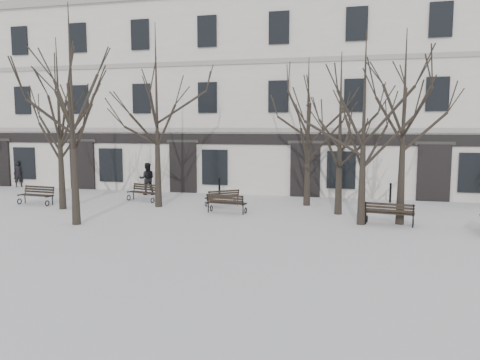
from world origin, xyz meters
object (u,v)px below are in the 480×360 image
(bench_0, at_px, (37,194))
(bench_4, at_px, (222,197))
(tree_0, at_px, (58,103))
(tree_3, at_px, (404,104))
(tree_1, at_px, (71,88))
(tree_2, at_px, (364,105))
(bench_3, at_px, (144,192))
(bench_2, at_px, (389,213))
(bench_1, at_px, (226,203))

(bench_0, relative_size, bench_4, 1.17)
(tree_0, bearing_deg, tree_3, 0.49)
(tree_1, height_order, tree_2, tree_1)
(tree_1, relative_size, bench_3, 4.60)
(bench_0, bearing_deg, bench_4, 16.66)
(tree_0, height_order, tree_3, tree_0)
(tree_1, distance_m, bench_4, 8.43)
(bench_4, bearing_deg, bench_2, 120.95)
(tree_0, bearing_deg, bench_3, 49.22)
(tree_3, bearing_deg, bench_4, 163.35)
(tree_2, xyz_separation_m, bench_1, (-5.71, 1.04, -4.13))
(bench_2, bearing_deg, tree_3, -131.43)
(tree_2, xyz_separation_m, tree_3, (1.47, 0.42, 0.05))
(bench_0, relative_size, bench_1, 1.04)
(tree_0, relative_size, bench_2, 4.08)
(bench_0, height_order, bench_4, bench_0)
(bench_3, bearing_deg, tree_3, 4.67)
(tree_2, relative_size, bench_3, 4.05)
(bench_0, xyz_separation_m, bench_4, (8.96, 1.67, -0.05))
(tree_1, bearing_deg, tree_2, 13.63)
(bench_4, bearing_deg, bench_0, -28.57)
(bench_2, height_order, bench_3, bench_2)
(tree_0, distance_m, bench_4, 8.60)
(bench_1, bearing_deg, tree_0, 11.36)
(tree_2, relative_size, bench_4, 4.67)
(tree_2, height_order, tree_3, tree_3)
(bench_3, bearing_deg, bench_2, 2.63)
(tree_0, relative_size, tree_3, 1.04)
(bench_1, bearing_deg, bench_4, -62.81)
(bench_3, distance_m, bench_4, 4.38)
(tree_0, distance_m, bench_3, 5.92)
(tree_1, distance_m, bench_0, 7.58)
(tree_0, height_order, bench_4, tree_0)
(bench_0, bearing_deg, tree_2, 1.99)
(tree_0, relative_size, bench_3, 4.25)
(tree_2, distance_m, bench_1, 7.13)
(tree_3, relative_size, bench_0, 4.03)
(bench_3, bearing_deg, tree_1, -72.16)
(bench_1, distance_m, bench_3, 5.52)
(tree_2, height_order, bench_2, tree_2)
(tree_2, distance_m, bench_2, 4.24)
(bench_4, bearing_deg, tree_0, -19.51)
(bench_2, bearing_deg, bench_0, 5.08)
(tree_0, height_order, bench_0, tree_0)
(tree_3, relative_size, bench_4, 4.72)
(tree_1, relative_size, bench_0, 4.53)
(bench_1, xyz_separation_m, bench_2, (6.77, -0.96, 0.03))
(bench_1, xyz_separation_m, bench_4, (-0.68, 1.74, -0.03))
(tree_1, distance_m, bench_1, 7.84)
(tree_3, height_order, bench_3, tree_3)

